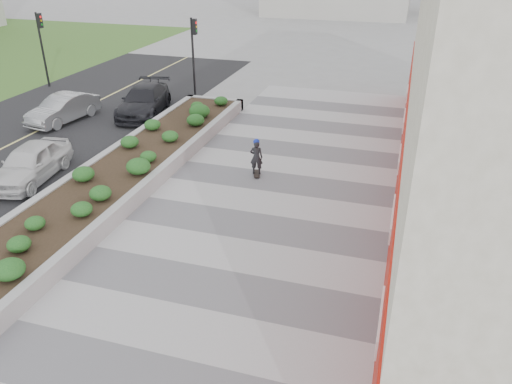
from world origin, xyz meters
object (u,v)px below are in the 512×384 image
planter (127,167)px  skateboarder (256,157)px  car_silver (63,109)px  car_dark (144,101)px  traffic_signal_near (194,46)px  traffic_signal_far (41,39)px  car_white (30,163)px

planter → skateboarder: size_ratio=12.53×
skateboarder → car_silver: skateboarder is taller
car_dark → planter: bearing=-78.6°
traffic_signal_near → skateboarder: 11.06m
planter → car_silver: bearing=142.1°
traffic_signal_far → car_white: (7.73, -11.15, -2.10)m
planter → skateboarder: bearing=19.3°
planter → skateboarder: 4.73m
traffic_signal_far → car_silver: 7.42m
planter → traffic_signal_far: bearing=137.5°
planter → car_white: bearing=-160.2°
skateboarder → car_white: size_ratio=0.37×
skateboarder → car_silver: (-10.57, 3.20, -0.10)m
planter → car_dark: 7.55m
traffic_signal_near → car_white: size_ratio=1.09×
planter → skateboarder: skateboarder is taller
skateboarder → car_dark: bearing=125.0°
planter → car_white: car_white is taller
car_white → car_silver: car_white is taller
skateboarder → planter: bearing=-180.0°
skateboarder → car_white: bearing=-179.8°
planter → car_dark: (-3.00, 6.93, 0.26)m
traffic_signal_near → traffic_signal_far: bearing=-176.9°
traffic_signal_far → skateboarder: (15.39, -8.44, -2.03)m
car_white → car_silver: 6.60m
car_white → car_dark: bearing=81.0°
traffic_signal_far → car_dark: (7.93, -3.07, -2.08)m
traffic_signal_near → car_silver: size_ratio=1.10×
skateboarder → car_dark: size_ratio=0.31×
car_white → car_silver: size_ratio=1.01×
car_white → traffic_signal_near: bearing=75.2°
car_white → planter: bearing=12.2°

